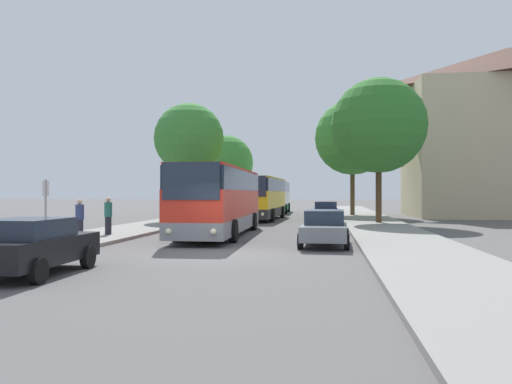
{
  "coord_description": "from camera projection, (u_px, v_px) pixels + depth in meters",
  "views": [
    {
      "loc": [
        3.75,
        -16.87,
        2.13
      ],
      "look_at": [
        -0.17,
        11.12,
        2.18
      ],
      "focal_mm": 35.0,
      "sensor_mm": 36.0,
      "label": 1
    }
  ],
  "objects": [
    {
      "name": "bus_middle",
      "position": [
        262.0,
        197.0,
        39.58
      ],
      "size": [
        2.94,
        10.85,
        3.34
      ],
      "rotation": [
        0.0,
        0.0,
        -0.03
      ],
      "color": "#2D2D2D",
      "rests_on": "ground_plane"
    },
    {
      "name": "sidewalk_left",
      "position": [
        29.0,
        249.0,
        18.19
      ],
      "size": [
        4.0,
        120.0,
        0.15
      ],
      "primitive_type": "cube",
      "color": "gray",
      "rests_on": "ground_plane"
    },
    {
      "name": "pedestrian_waiting_far",
      "position": [
        108.0,
        216.0,
        23.71
      ],
      "size": [
        0.36,
        0.36,
        1.76
      ],
      "rotation": [
        0.0,
        0.0,
        3.23
      ],
      "color": "#23232D",
      "rests_on": "sidewalk_left"
    },
    {
      "name": "building_right_background",
      "position": [
        509.0,
        132.0,
        44.13
      ],
      "size": [
        17.08,
        11.32,
        15.05
      ],
      "color": "#C6B28E",
      "rests_on": "ground_plane"
    },
    {
      "name": "sidewalk_right",
      "position": [
        426.0,
        256.0,
        16.25
      ],
      "size": [
        4.0,
        120.0,
        0.15
      ],
      "primitive_type": "cube",
      "color": "gray",
      "rests_on": "ground_plane"
    },
    {
      "name": "parked_car_right_far",
      "position": [
        326.0,
        211.0,
        36.92
      ],
      "size": [
        2.02,
        4.13,
        1.49
      ],
      "rotation": [
        0.0,
        0.0,
        3.15
      ],
      "color": "#233D9E",
      "rests_on": "ground_plane"
    },
    {
      "name": "ground_plane",
      "position": [
        216.0,
        254.0,
        17.22
      ],
      "size": [
        300.0,
        300.0,
        0.0
      ],
      "primitive_type": "plane",
      "color": "#565454",
      "rests_on": "ground"
    },
    {
      "name": "tree_right_mid",
      "position": [
        379.0,
        126.0,
        33.6
      ],
      "size": [
        6.4,
        6.4,
        9.73
      ],
      "color": "#47331E",
      "rests_on": "sidewalk_right"
    },
    {
      "name": "bus_front",
      "position": [
        220.0,
        200.0,
        24.99
      ],
      "size": [
        2.98,
        12.21,
        3.33
      ],
      "rotation": [
        0.0,
        0.0,
        0.02
      ],
      "color": "gray",
      "rests_on": "ground_plane"
    },
    {
      "name": "parked_car_left_curb",
      "position": [
        30.0,
        245.0,
        12.88
      ],
      "size": [
        2.12,
        4.04,
        1.47
      ],
      "rotation": [
        0.0,
        0.0,
        0.01
      ],
      "color": "black",
      "rests_on": "ground_plane"
    },
    {
      "name": "tree_left_far",
      "position": [
        189.0,
        138.0,
        36.77
      ],
      "size": [
        5.14,
        5.14,
        8.59
      ],
      "color": "brown",
      "rests_on": "sidewalk_left"
    },
    {
      "name": "parked_car_right_near",
      "position": [
        325.0,
        227.0,
        20.06
      ],
      "size": [
        2.03,
        4.48,
        1.43
      ],
      "rotation": [
        0.0,
        0.0,
        3.11
      ],
      "color": "slate",
      "rests_on": "ground_plane"
    },
    {
      "name": "tree_right_near",
      "position": [
        352.0,
        138.0,
        45.12
      ],
      "size": [
        6.78,
        6.78,
        10.4
      ],
      "color": "#513D23",
      "rests_on": "sidewalk_right"
    },
    {
      "name": "pedestrian_waiting_near",
      "position": [
        80.0,
        219.0,
        21.76
      ],
      "size": [
        0.36,
        0.36,
        1.69
      ],
      "rotation": [
        0.0,
        0.0,
        6.27
      ],
      "color": "#23232D",
      "rests_on": "sidewalk_left"
    },
    {
      "name": "tree_left_near",
      "position": [
        226.0,
        163.0,
        52.19
      ],
      "size": [
        5.78,
        5.78,
        8.02
      ],
      "color": "#513D23",
      "rests_on": "sidewalk_left"
    },
    {
      "name": "bus_stop_sign",
      "position": [
        46.0,
        204.0,
        19.32
      ],
      "size": [
        0.08,
        0.45,
        2.5
      ],
      "color": "gray",
      "rests_on": "sidewalk_left"
    },
    {
      "name": "bus_rear",
      "position": [
        275.0,
        196.0,
        53.27
      ],
      "size": [
        3.01,
        10.53,
        3.37
      ],
      "rotation": [
        0.0,
        0.0,
        0.03
      ],
      "color": "#238942",
      "rests_on": "ground_plane"
    }
  ]
}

